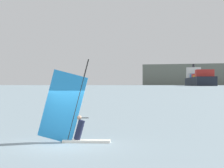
% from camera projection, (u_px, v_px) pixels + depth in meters
% --- Properties ---
extents(ground_plane, '(4000.00, 4000.00, 0.00)m').
position_uv_depth(ground_plane, '(64.00, 146.00, 18.42)').
color(ground_plane, gray).
extents(windsurfer, '(3.51, 1.27, 4.12)m').
position_uv_depth(windsurfer, '(73.00, 120.00, 19.50)').
color(windsurfer, white).
rests_on(windsurfer, ground_plane).
extents(cargo_ship, '(74.97, 211.23, 39.24)m').
position_uv_depth(cargo_ship, '(198.00, 80.00, 660.37)').
color(cargo_ship, black).
rests_on(cargo_ship, ground_plane).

